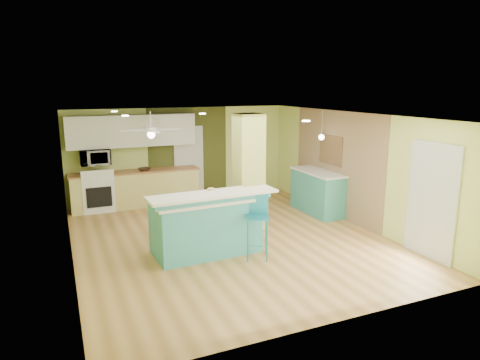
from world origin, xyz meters
The scene contains 23 objects.
floor centered at (0.00, 0.00, -0.01)m, with size 6.00×7.00×0.01m, color olive.
ceiling centered at (0.00, 0.00, 2.50)m, with size 6.00×7.00×0.01m, color white.
wall_back centered at (0.00, 3.50, 1.25)m, with size 6.00×0.01×2.50m, color #CEDD76.
wall_front centered at (0.00, -3.50, 1.25)m, with size 6.00×0.01×2.50m, color #CEDD76.
wall_left centered at (-3.00, 0.00, 1.25)m, with size 0.01×7.00×2.50m, color #CEDD76.
wall_right centered at (3.00, 0.00, 1.25)m, with size 0.01×7.00×2.50m, color #CEDD76.
wood_panel centered at (2.99, 0.60, 1.25)m, with size 0.02×3.40×2.50m, color #82644A.
olive_accent centered at (0.20, 3.49, 1.25)m, with size 2.20×0.02×2.50m, color #41451B.
interior_door centered at (0.20, 3.46, 1.00)m, with size 0.82×0.05×2.00m, color silver.
french_door centered at (2.97, -2.30, 1.05)m, with size 0.04×1.08×2.10m, color silver.
column centered at (0.65, 0.50, 1.25)m, with size 0.55×0.55×2.50m, color #BEC159.
kitchen_run centered at (-1.30, 3.20, 0.47)m, with size 3.25×0.63×0.94m.
stove centered at (-2.25, 3.19, 0.46)m, with size 0.76×0.66×1.08m.
upper_cabinets centered at (-1.30, 3.32, 1.95)m, with size 3.20×0.34×0.80m, color silver.
microwave centered at (-2.25, 3.20, 1.35)m, with size 0.70×0.48×0.39m, color white.
ceiling_fan centered at (-1.10, 2.00, 2.08)m, with size 1.41×1.41×0.61m.
pendant_lamp centered at (2.65, 0.75, 1.88)m, with size 0.14×0.14×0.69m.
wall_decor centered at (2.96, 0.80, 1.55)m, with size 0.03×0.90×0.70m, color brown.
peninsula centered at (-0.67, -0.50, 0.57)m, with size 2.33×1.32×1.23m.
bar_stool centered at (0.11, -1.07, 0.82)m, with size 0.53×0.53×1.22m.
side_counter centered at (2.70, 0.89, 0.52)m, with size 0.68×1.61×1.04m.
fruit_bowl centered at (-1.08, 3.10, 0.98)m, with size 0.31×0.31×0.08m, color #362416.
canister centered at (-0.56, -0.49, 1.15)m, with size 0.13×0.13×0.15m, color yellow.
Camera 1 is at (-3.10, -7.70, 3.06)m, focal length 32.00 mm.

